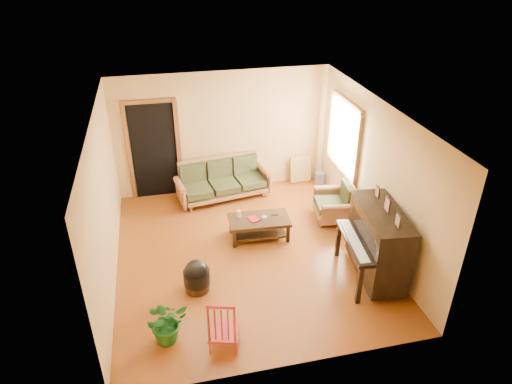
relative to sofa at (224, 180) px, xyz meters
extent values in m
plane|color=#622D0C|center=(0.09, -2.03, -0.42)|extent=(5.00, 5.00, 0.00)
cube|color=black|center=(-1.36, 0.45, 0.61)|extent=(1.08, 0.16, 2.05)
cube|color=white|center=(2.30, -0.73, 1.08)|extent=(0.12, 1.36, 1.46)
cube|color=brown|center=(0.00, 0.00, 0.00)|extent=(2.05, 1.12, 0.83)
cube|color=black|center=(0.40, -1.60, -0.21)|extent=(1.13, 0.66, 0.40)
cube|color=brown|center=(1.94, -1.29, -0.01)|extent=(0.86, 0.90, 0.80)
cube|color=black|center=(1.99, -3.09, 0.20)|extent=(0.98, 1.49, 1.24)
cylinder|color=black|center=(-0.88, -2.78, -0.22)|extent=(0.49, 0.49, 0.40)
cube|color=maroon|center=(-0.65, -3.98, 0.01)|extent=(0.50, 0.53, 0.85)
cube|color=gold|center=(1.81, 0.34, -0.10)|extent=(0.48, 0.13, 0.63)
cylinder|color=#303F90|center=(2.21, 0.14, -0.28)|extent=(0.23, 0.23, 0.27)
imported|color=#175117|center=(-1.39, -3.73, -0.09)|extent=(0.71, 0.67, 0.64)
imported|color=maroon|center=(0.21, -1.63, 0.00)|extent=(0.22, 0.26, 0.02)
cylinder|color=silver|center=(0.05, -1.46, 0.05)|extent=(0.10, 0.10, 0.13)
cylinder|color=silver|center=(0.49, -1.64, 0.01)|extent=(0.10, 0.10, 0.06)
cube|color=black|center=(0.70, -1.54, -0.01)|extent=(0.15, 0.09, 0.01)
camera|label=1|loc=(-1.21, -8.42, 4.46)|focal=32.00mm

